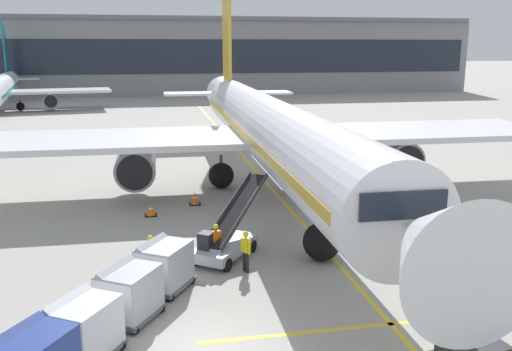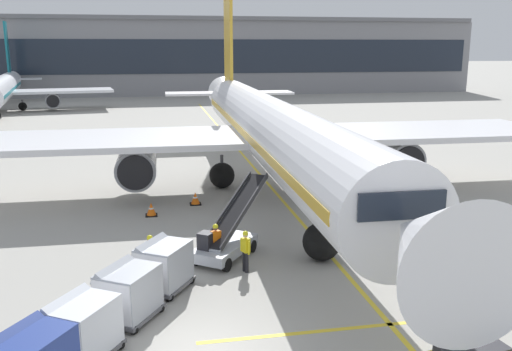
{
  "view_description": "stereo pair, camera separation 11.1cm",
  "coord_description": "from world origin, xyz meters",
  "px_view_note": "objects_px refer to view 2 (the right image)",
  "views": [
    {
      "loc": [
        -1.35,
        -14.96,
        8.93
      ],
      "look_at": [
        3.24,
        8.58,
        3.28
      ],
      "focal_mm": 38.63,
      "sensor_mm": 36.0,
      "label": 1
    },
    {
      "loc": [
        -1.24,
        -14.98,
        8.93
      ],
      "look_at": [
        3.24,
        8.58,
        3.28
      ],
      "focal_mm": 38.63,
      "sensor_mm": 36.0,
      "label": 2
    }
  ],
  "objects_px": {
    "belt_loader": "(227,237)",
    "baggage_cart_second": "(128,291)",
    "baggage_cart_third": "(81,327)",
    "safety_cone_engine_keepout": "(195,198)",
    "distant_airplane": "(1,89)",
    "parked_airplane": "(268,129)",
    "ground_crew_by_loader": "(150,253)",
    "baggage_cart_lead": "(163,264)",
    "ground_crew_by_carts": "(216,241)",
    "safety_cone_wingtip": "(151,209)",
    "ground_crew_marshaller": "(245,248)"
  },
  "relations": [
    {
      "from": "baggage_cart_lead",
      "to": "safety_cone_engine_keepout",
      "type": "bearing_deg",
      "value": 79.39
    },
    {
      "from": "ground_crew_by_carts",
      "to": "safety_cone_engine_keepout",
      "type": "xyz_separation_m",
      "value": [
        -0.13,
        9.08,
        -0.64
      ]
    },
    {
      "from": "baggage_cart_third",
      "to": "distant_airplane",
      "type": "xyz_separation_m",
      "value": [
        -18.06,
        67.0,
        2.11
      ]
    },
    {
      "from": "ground_crew_by_loader",
      "to": "ground_crew_marshaller",
      "type": "bearing_deg",
      "value": -3.13
    },
    {
      "from": "baggage_cart_second",
      "to": "ground_crew_by_loader",
      "type": "xyz_separation_m",
      "value": [
        0.76,
        3.4,
        -0.0
      ]
    },
    {
      "from": "ground_crew_marshaller",
      "to": "distant_airplane",
      "type": "relative_size",
      "value": 0.05
    },
    {
      "from": "ground_crew_by_loader",
      "to": "baggage_cart_lead",
      "type": "bearing_deg",
      "value": -70.21
    },
    {
      "from": "baggage_cart_lead",
      "to": "baggage_cart_second",
      "type": "xyz_separation_m",
      "value": [
        -1.21,
        -2.14,
        0.0
      ]
    },
    {
      "from": "distant_airplane",
      "to": "ground_crew_by_carts",
      "type": "bearing_deg",
      "value": -69.4
    },
    {
      "from": "baggage_cart_lead",
      "to": "ground_crew_by_loader",
      "type": "bearing_deg",
      "value": 109.79
    },
    {
      "from": "baggage_cart_lead",
      "to": "safety_cone_engine_keepout",
      "type": "relative_size",
      "value": 3.75
    },
    {
      "from": "ground_crew_by_carts",
      "to": "distant_airplane",
      "type": "relative_size",
      "value": 0.05
    },
    {
      "from": "baggage_cart_third",
      "to": "safety_cone_wingtip",
      "type": "distance_m",
      "value": 13.98
    },
    {
      "from": "baggage_cart_lead",
      "to": "ground_crew_by_loader",
      "type": "relative_size",
      "value": 1.56
    },
    {
      "from": "distant_airplane",
      "to": "safety_cone_wingtip",
      "type": "bearing_deg",
      "value": -69.3
    },
    {
      "from": "ground_crew_by_loader",
      "to": "ground_crew_by_carts",
      "type": "height_order",
      "value": "same"
    },
    {
      "from": "baggage_cart_second",
      "to": "ground_crew_marshaller",
      "type": "height_order",
      "value": "baggage_cart_second"
    },
    {
      "from": "parked_airplane",
      "to": "baggage_cart_third",
      "type": "bearing_deg",
      "value": -117.33
    },
    {
      "from": "baggage_cart_second",
      "to": "safety_cone_wingtip",
      "type": "xyz_separation_m",
      "value": [
        0.79,
        11.63,
        -0.65
      ]
    },
    {
      "from": "baggage_cart_third",
      "to": "distant_airplane",
      "type": "bearing_deg",
      "value": 105.09
    },
    {
      "from": "belt_loader",
      "to": "baggage_cart_second",
      "type": "relative_size",
      "value": 1.83
    },
    {
      "from": "baggage_cart_third",
      "to": "baggage_cart_second",
      "type": "bearing_deg",
      "value": 60.41
    },
    {
      "from": "distant_airplane",
      "to": "ground_crew_marshaller",
      "type": "bearing_deg",
      "value": -68.86
    },
    {
      "from": "belt_loader",
      "to": "baggage_cart_second",
      "type": "height_order",
      "value": "belt_loader"
    },
    {
      "from": "ground_crew_by_loader",
      "to": "distant_airplane",
      "type": "xyz_separation_m",
      "value": [
        -20.06,
        61.41,
        2.11
      ]
    },
    {
      "from": "belt_loader",
      "to": "distant_airplane",
      "type": "bearing_deg",
      "value": 111.29
    },
    {
      "from": "baggage_cart_third",
      "to": "safety_cone_engine_keepout",
      "type": "height_order",
      "value": "baggage_cart_third"
    },
    {
      "from": "parked_airplane",
      "to": "baggage_cart_second",
      "type": "xyz_separation_m",
      "value": [
        -8.1,
        -15.89,
        -2.93
      ]
    },
    {
      "from": "baggage_cart_lead",
      "to": "ground_crew_by_loader",
      "type": "xyz_separation_m",
      "value": [
        -0.45,
        1.26,
        -0.0
      ]
    },
    {
      "from": "ground_crew_marshaller",
      "to": "baggage_cart_third",
      "type": "bearing_deg",
      "value": -136.95
    },
    {
      "from": "parked_airplane",
      "to": "baggage_cart_second",
      "type": "height_order",
      "value": "parked_airplane"
    },
    {
      "from": "baggage_cart_second",
      "to": "ground_crew_by_loader",
      "type": "distance_m",
      "value": 3.49
    },
    {
      "from": "safety_cone_engine_keepout",
      "to": "distant_airplane",
      "type": "bearing_deg",
      "value": 113.74
    },
    {
      "from": "parked_airplane",
      "to": "distant_airplane",
      "type": "bearing_deg",
      "value": 119.25
    },
    {
      "from": "baggage_cart_lead",
      "to": "safety_cone_engine_keepout",
      "type": "xyz_separation_m",
      "value": [
        2.1,
        11.24,
        -0.65
      ]
    },
    {
      "from": "baggage_cart_lead",
      "to": "safety_cone_wingtip",
      "type": "xyz_separation_m",
      "value": [
        -0.42,
        9.49,
        -0.65
      ]
    },
    {
      "from": "baggage_cart_third",
      "to": "ground_crew_by_carts",
      "type": "distance_m",
      "value": 7.99
    },
    {
      "from": "parked_airplane",
      "to": "distant_airplane",
      "type": "relative_size",
      "value": 1.22
    },
    {
      "from": "belt_loader",
      "to": "ground_crew_marshaller",
      "type": "relative_size",
      "value": 2.86
    },
    {
      "from": "parked_airplane",
      "to": "ground_crew_by_loader",
      "type": "distance_m",
      "value": 14.78
    },
    {
      "from": "baggage_cart_second",
      "to": "distant_airplane",
      "type": "relative_size",
      "value": 0.07
    },
    {
      "from": "belt_loader",
      "to": "ground_crew_marshaller",
      "type": "bearing_deg",
      "value": -74.14
    },
    {
      "from": "safety_cone_wingtip",
      "to": "ground_crew_marshaller",
      "type": "bearing_deg",
      "value": -66.17
    },
    {
      "from": "safety_cone_wingtip",
      "to": "baggage_cart_second",
      "type": "bearing_deg",
      "value": -93.9
    },
    {
      "from": "belt_loader",
      "to": "safety_cone_engine_keepout",
      "type": "distance_m",
      "value": 8.43
    },
    {
      "from": "belt_loader",
      "to": "baggage_cart_third",
      "type": "bearing_deg",
      "value": -126.18
    },
    {
      "from": "parked_airplane",
      "to": "ground_crew_by_loader",
      "type": "xyz_separation_m",
      "value": [
        -7.34,
        -12.49,
        -2.93
      ]
    },
    {
      "from": "baggage_cart_second",
      "to": "safety_cone_engine_keepout",
      "type": "bearing_deg",
      "value": 76.09
    },
    {
      "from": "belt_loader",
      "to": "safety_cone_wingtip",
      "type": "bearing_deg",
      "value": 115.85
    },
    {
      "from": "belt_loader",
      "to": "ground_crew_by_carts",
      "type": "height_order",
      "value": "belt_loader"
    }
  ]
}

